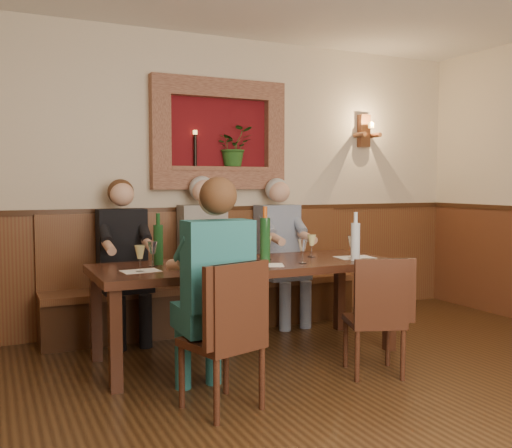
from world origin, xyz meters
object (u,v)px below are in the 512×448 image
(bench, at_px, (206,294))
(chair_near_right, at_px, (374,340))
(chair_near_left, at_px, (224,366))
(wine_bottle_green_b, at_px, (158,243))
(dining_table, at_px, (247,272))
(water_bottle, at_px, (355,241))
(person_bench_mid, at_px, (206,267))
(person_bench_left, at_px, (125,275))
(spittoon_bucket, at_px, (221,249))
(person_bench_right, at_px, (281,263))
(person_chair_front, at_px, (213,309))
(wine_bottle_green_a, at_px, (265,239))

(bench, xyz_separation_m, chair_near_right, (0.64, -1.75, -0.08))
(chair_near_left, xyz_separation_m, wine_bottle_green_b, (-0.08, 1.13, 0.65))
(dining_table, relative_size, water_bottle, 6.08)
(person_bench_mid, relative_size, wine_bottle_green_b, 3.63)
(wine_bottle_green_b, bearing_deg, person_bench_left, 101.00)
(spittoon_bucket, bearing_deg, chair_near_right, -42.83)
(chair_near_left, height_order, wine_bottle_green_b, wine_bottle_green_b)
(chair_near_left, bearing_deg, person_bench_right, 36.63)
(person_bench_mid, height_order, water_bottle, person_bench_mid)
(wine_bottle_green_b, bearing_deg, person_bench_right, 24.51)
(person_bench_mid, distance_m, person_chair_front, 1.71)
(bench, xyz_separation_m, chair_near_left, (-0.58, -1.88, -0.06))
(chair_near_left, height_order, person_chair_front, person_chair_front)
(spittoon_bucket, bearing_deg, person_bench_left, 123.85)
(chair_near_left, distance_m, water_bottle, 1.71)
(wine_bottle_green_a, height_order, water_bottle, wine_bottle_green_a)
(person_chair_front, distance_m, wine_bottle_green_b, 1.03)
(person_bench_right, bearing_deg, water_bottle, -84.88)
(bench, height_order, chair_near_left, bench)
(bench, relative_size, person_chair_front, 2.12)
(chair_near_left, xyz_separation_m, spittoon_bucket, (0.36, 0.93, 0.60))
(water_bottle, bearing_deg, chair_near_right, -111.08)
(chair_near_left, relative_size, person_bench_right, 0.64)
(chair_near_right, distance_m, spittoon_bucket, 1.33)
(chair_near_right, height_order, wine_bottle_green_b, wine_bottle_green_b)
(chair_near_left, bearing_deg, wine_bottle_green_a, 34.73)
(wine_bottle_green_b, bearing_deg, wine_bottle_green_a, -16.09)
(person_bench_left, height_order, wine_bottle_green_a, person_bench_left)
(bench, xyz_separation_m, person_chair_front, (-0.59, -1.72, 0.26))
(spittoon_bucket, bearing_deg, wine_bottle_green_b, 155.76)
(person_chair_front, bearing_deg, wine_bottle_green_b, 94.64)
(person_bench_mid, distance_m, water_bottle, 1.45)
(person_chair_front, height_order, wine_bottle_green_b, person_chair_front)
(wine_bottle_green_b, bearing_deg, water_bottle, -16.77)
(water_bottle, bearing_deg, chair_near_left, -154.74)
(person_bench_mid, height_order, person_chair_front, person_bench_mid)
(chair_near_left, height_order, person_bench_right, person_bench_right)
(person_chair_front, relative_size, water_bottle, 3.59)
(dining_table, height_order, person_chair_front, person_chair_front)
(person_bench_left, bearing_deg, dining_table, -46.54)
(wine_bottle_green_b, relative_size, water_bottle, 1.01)
(dining_table, bearing_deg, wine_bottle_green_a, -16.49)
(bench, bearing_deg, chair_near_right, -70.02)
(person_bench_mid, distance_m, spittoon_bucket, 0.90)
(person_bench_mid, bearing_deg, wine_bottle_green_a, -78.53)
(dining_table, distance_m, bench, 1.01)
(person_bench_right, bearing_deg, person_bench_mid, -179.96)
(dining_table, xyz_separation_m, person_bench_left, (-0.79, 0.84, -0.09))
(person_bench_left, xyz_separation_m, person_chair_front, (0.20, -1.62, 0.00))
(chair_near_right, height_order, spittoon_bucket, spittoon_bucket)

